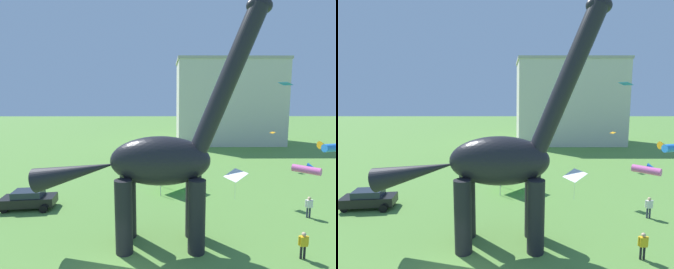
% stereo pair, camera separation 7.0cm
% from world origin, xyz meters
% --- Properties ---
extents(dinosaur_sculpture, '(14.10, 2.99, 14.74)m').
position_xyz_m(dinosaur_sculpture, '(2.38, 4.02, 5.33)').
color(dinosaur_sculpture, black).
rests_on(dinosaur_sculpture, ground_plane).
extents(parked_sedan_left, '(4.37, 2.24, 1.55)m').
position_xyz_m(parked_sedan_left, '(-8.52, 9.66, 0.81)').
color(parked_sedan_left, black).
rests_on(parked_sedan_left, ground_plane).
extents(person_photographer, '(0.60, 0.26, 1.60)m').
position_xyz_m(person_photographer, '(10.56, 2.32, 0.97)').
color(person_photographer, black).
rests_on(person_photographer, ground_plane).
extents(person_vendor_side, '(0.62, 0.27, 1.65)m').
position_xyz_m(person_vendor_side, '(13.68, 7.73, 1.00)').
color(person_vendor_side, '#2D3347').
rests_on(person_vendor_side, ground_plane).
extents(festival_canopy_tent, '(3.15, 3.15, 3.00)m').
position_xyz_m(festival_canopy_tent, '(3.64, 13.94, 2.54)').
color(festival_canopy_tent, '#B2B2B7').
rests_on(festival_canopy_tent, ground_plane).
extents(kite_trailing, '(0.98, 1.02, 1.03)m').
position_xyz_m(kite_trailing, '(7.94, 14.53, 10.02)').
color(kite_trailing, black).
extents(kite_mid_center, '(1.45, 1.62, 0.32)m').
position_xyz_m(kite_mid_center, '(16.05, 18.63, 10.60)').
color(kite_mid_center, '#287AE5').
extents(kite_near_low, '(0.70, 0.80, 0.16)m').
position_xyz_m(kite_near_low, '(16.43, 22.56, 4.64)').
color(kite_near_low, orange).
extents(kite_drifting, '(1.15, 1.35, 1.52)m').
position_xyz_m(kite_drifting, '(6.48, 1.92, 5.03)').
color(kite_drifting, white).
extents(kite_high_left, '(1.87, 1.88, 0.53)m').
position_xyz_m(kite_high_left, '(12.45, 6.00, 4.26)').
color(kite_high_left, pink).
extents(kite_mid_right, '(2.24, 2.12, 0.63)m').
position_xyz_m(kite_mid_right, '(15.55, 8.42, 5.36)').
color(kite_mid_right, '#287AE5').
extents(background_building_block, '(20.45, 11.73, 16.39)m').
position_xyz_m(background_building_block, '(15.21, 43.43, 8.20)').
color(background_building_block, beige).
rests_on(background_building_block, ground_plane).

